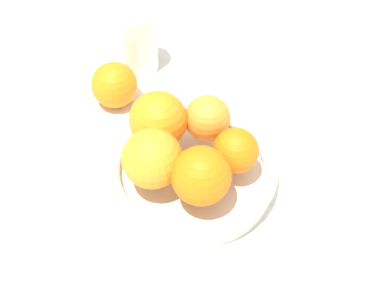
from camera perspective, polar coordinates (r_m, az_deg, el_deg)
ground_plane at (r=0.79m, az=0.00°, el=-3.91°), size 4.00×4.00×0.00m
fruit_bowl at (r=0.77m, az=0.00°, el=-2.93°), size 0.25×0.25×0.04m
orange_pile at (r=0.73m, az=-1.03°, el=-0.08°), size 0.18×0.20×0.08m
stray_orange at (r=0.89m, az=-8.28°, el=6.25°), size 0.08×0.08×0.08m
drinking_glass at (r=0.95m, az=-5.96°, el=10.89°), size 0.07×0.07×0.11m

